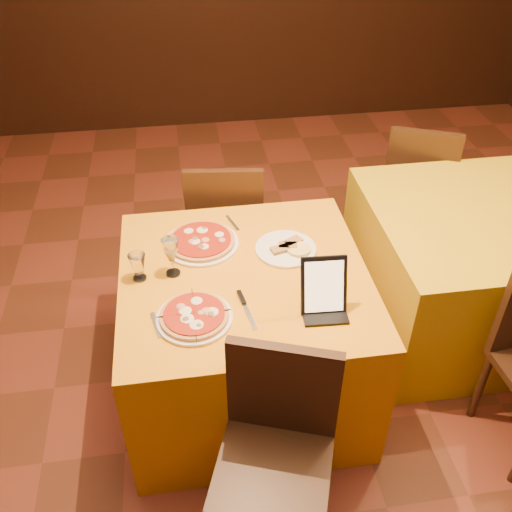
{
  "coord_description": "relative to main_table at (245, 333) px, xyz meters",
  "views": [
    {
      "loc": [
        -0.37,
        -1.6,
        2.37
      ],
      "look_at": [
        -0.08,
        0.3,
        0.86
      ],
      "focal_mm": 40.0,
      "sensor_mm": 36.0,
      "label": 1
    }
  ],
  "objects": [
    {
      "name": "main_table",
      "position": [
        0.0,
        0.0,
        0.0
      ],
      "size": [
        1.1,
        1.1,
        0.75
      ],
      "primitive_type": "cube",
      "color": "orange",
      "rests_on": "floor"
    },
    {
      "name": "chair_main_far",
      "position": [
        0.0,
        0.84,
        0.08
      ],
      "size": [
        0.53,
        0.53,
        0.91
      ],
      "primitive_type": null,
      "rotation": [
        0.0,
        0.0,
        3.02
      ],
      "color": "#30220F",
      "rests_on": "floor"
    },
    {
      "name": "pizza_far",
      "position": [
        -0.17,
        0.24,
        0.39
      ],
      "size": [
        0.35,
        0.35,
        0.03
      ],
      "rotation": [
        0.0,
        0.0,
        0.38
      ],
      "color": "white",
      "rests_on": "main_table"
    },
    {
      "name": "pizza_near",
      "position": [
        -0.24,
        -0.25,
        0.39
      ],
      "size": [
        0.31,
        0.31,
        0.03
      ],
      "rotation": [
        0.0,
        0.0,
        0.11
      ],
      "color": "white",
      "rests_on": "main_table"
    },
    {
      "name": "cutlet_dish",
      "position": [
        0.21,
        0.14,
        0.39
      ],
      "size": [
        0.28,
        0.28,
        0.03
      ],
      "rotation": [
        0.0,
        0.0,
        0.4
      ],
      "color": "white",
      "rests_on": "main_table"
    },
    {
      "name": "floor",
      "position": [
        0.13,
        -0.32,
        -0.38
      ],
      "size": [
        6.0,
        7.0,
        0.01
      ],
      "primitive_type": "cube",
      "color": "#5E2D19",
      "rests_on": "ground"
    },
    {
      "name": "chair_main_near",
      "position": [
        0.0,
        -0.78,
        0.08
      ],
      "size": [
        0.46,
        0.46,
        0.91
      ],
      "primitive_type": null,
      "rotation": [
        0.0,
        0.0,
        -0.34
      ],
      "color": "black",
      "rests_on": "floor"
    },
    {
      "name": "side_table",
      "position": [
        1.27,
        0.3,
        0.0
      ],
      "size": [
        1.1,
        1.1,
        0.75
      ],
      "primitive_type": "cube",
      "color": "gold",
      "rests_on": "floor"
    },
    {
      "name": "fork_near",
      "position": [
        -0.39,
        -0.27,
        0.38
      ],
      "size": [
        0.05,
        0.15,
        0.01
      ],
      "primitive_type": "cube",
      "rotation": [
        0.0,
        0.0,
        1.79
      ],
      "color": "#BCBBC2",
      "rests_on": "main_table"
    },
    {
      "name": "tablet",
      "position": [
        0.29,
        -0.26,
        0.49
      ],
      "size": [
        0.19,
        0.11,
        0.23
      ],
      "primitive_type": "cube",
      "rotation": [
        -0.35,
        0.0,
        -0.05
      ],
      "color": "black",
      "rests_on": "main_table"
    },
    {
      "name": "fork_far",
      "position": [
        -0.01,
        0.39,
        0.38
      ],
      "size": [
        0.06,
        0.14,
        0.01
      ],
      "primitive_type": "cube",
      "rotation": [
        0.0,
        0.0,
        1.88
      ],
      "color": "silver",
      "rests_on": "main_table"
    },
    {
      "name": "chair_side_far",
      "position": [
        1.27,
        1.1,
        0.08
      ],
      "size": [
        0.52,
        0.52,
        0.91
      ],
      "primitive_type": null,
      "rotation": [
        0.0,
        0.0,
        2.73
      ],
      "color": "black",
      "rests_on": "floor"
    },
    {
      "name": "wine_glass",
      "position": [
        -0.31,
        0.05,
        0.47
      ],
      "size": [
        0.11,
        0.11,
        0.19
      ],
      "primitive_type": null,
      "rotation": [
        0.0,
        0.0,
        -0.37
      ],
      "color": "#D1C577",
      "rests_on": "main_table"
    },
    {
      "name": "water_glass",
      "position": [
        -0.46,
        0.04,
        0.44
      ],
      "size": [
        0.07,
        0.07,
        0.13
      ],
      "primitive_type": null,
      "rotation": [
        0.0,
        0.0,
        0.01
      ],
      "color": "white",
      "rests_on": "main_table"
    },
    {
      "name": "knife",
      "position": [
        -0.02,
        -0.25,
        0.38
      ],
      "size": [
        0.05,
        0.21,
        0.01
      ],
      "primitive_type": "cube",
      "rotation": [
        0.0,
        0.0,
        1.74
      ],
      "color": "#A4A4AA",
      "rests_on": "main_table"
    }
  ]
}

